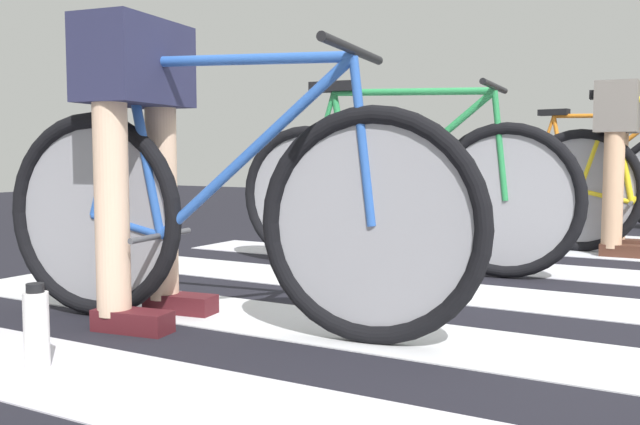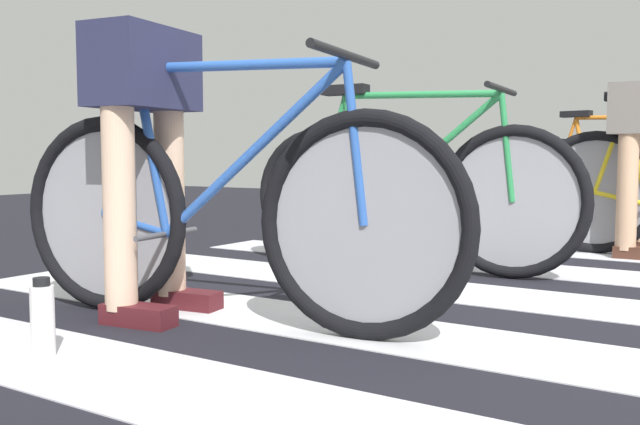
{
  "view_description": "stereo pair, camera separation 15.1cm",
  "coord_description": "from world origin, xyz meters",
  "px_view_note": "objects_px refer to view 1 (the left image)",
  "views": [
    {
      "loc": [
        0.21,
        -2.76,
        0.59
      ],
      "look_at": [
        -0.99,
        -0.65,
        0.39
      ],
      "focal_mm": 39.49,
      "sensor_mm": 36.0,
      "label": 1
    },
    {
      "loc": [
        0.36,
        -2.76,
        0.59
      ],
      "look_at": [
        -0.99,
        -0.65,
        0.39
      ],
      "focal_mm": 39.49,
      "sensor_mm": 36.0,
      "label": 2
    }
  ],
  "objects_px": {
    "cyclist_3_of_4": "(618,144)",
    "water_bottle": "(36,328)",
    "cyclist_1_of_4": "(138,129)",
    "bicycle_4_of_4": "(595,177)",
    "bicycle_1_of_4": "(220,212)",
    "bicycle_2_of_4": "(398,192)"
  },
  "relations": [
    {
      "from": "cyclist_3_of_4",
      "to": "water_bottle",
      "type": "xyz_separation_m",
      "value": [
        -1.06,
        -3.09,
        -0.52
      ]
    },
    {
      "from": "bicycle_4_of_4",
      "to": "water_bottle",
      "type": "distance_m",
      "value": 4.74
    },
    {
      "from": "cyclist_1_of_4",
      "to": "bicycle_4_of_4",
      "type": "xyz_separation_m",
      "value": [
        0.86,
        4.14,
        -0.27
      ]
    },
    {
      "from": "bicycle_4_of_4",
      "to": "bicycle_2_of_4",
      "type": "bearing_deg",
      "value": -91.23
    },
    {
      "from": "bicycle_1_of_4",
      "to": "bicycle_2_of_4",
      "type": "bearing_deg",
      "value": 80.12
    },
    {
      "from": "bicycle_4_of_4",
      "to": "bicycle_1_of_4",
      "type": "bearing_deg",
      "value": -88.39
    },
    {
      "from": "water_bottle",
      "to": "cyclist_3_of_4",
      "type": "bearing_deg",
      "value": 71.1
    },
    {
      "from": "bicycle_2_of_4",
      "to": "cyclist_3_of_4",
      "type": "distance_m",
      "value": 1.45
    },
    {
      "from": "bicycle_1_of_4",
      "to": "cyclist_1_of_4",
      "type": "relative_size",
      "value": 1.7
    },
    {
      "from": "water_bottle",
      "to": "bicycle_1_of_4",
      "type": "bearing_deg",
      "value": 74.45
    },
    {
      "from": "bicycle_1_of_4",
      "to": "cyclist_1_of_4",
      "type": "distance_m",
      "value": 0.41
    },
    {
      "from": "cyclist_1_of_4",
      "to": "bicycle_4_of_4",
      "type": "relative_size",
      "value": 0.59
    },
    {
      "from": "bicycle_1_of_4",
      "to": "cyclist_1_of_4",
      "type": "xyz_separation_m",
      "value": [
        -0.31,
        -0.04,
        0.27
      ]
    },
    {
      "from": "bicycle_2_of_4",
      "to": "water_bottle",
      "type": "xyz_separation_m",
      "value": [
        -0.21,
        -1.94,
        -0.28
      ]
    },
    {
      "from": "cyclist_3_of_4",
      "to": "water_bottle",
      "type": "relative_size",
      "value": 4.22
    },
    {
      "from": "cyclist_3_of_4",
      "to": "bicycle_4_of_4",
      "type": "bearing_deg",
      "value": 99.4
    },
    {
      "from": "cyclist_3_of_4",
      "to": "bicycle_4_of_4",
      "type": "distance_m",
      "value": 1.64
    },
    {
      "from": "bicycle_2_of_4",
      "to": "bicycle_1_of_4",
      "type": "bearing_deg",
      "value": -96.61
    },
    {
      "from": "cyclist_3_of_4",
      "to": "cyclist_1_of_4",
      "type": "bearing_deg",
      "value": -117.99
    },
    {
      "from": "bicycle_1_of_4",
      "to": "bicycle_2_of_4",
      "type": "relative_size",
      "value": 1.0
    },
    {
      "from": "bicycle_4_of_4",
      "to": "water_bottle",
      "type": "height_order",
      "value": "bicycle_4_of_4"
    },
    {
      "from": "cyclist_1_of_4",
      "to": "water_bottle",
      "type": "relative_size",
      "value": 4.41
    }
  ]
}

